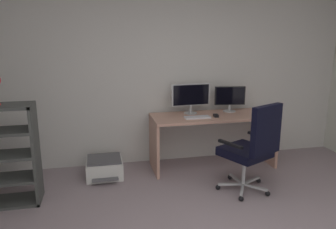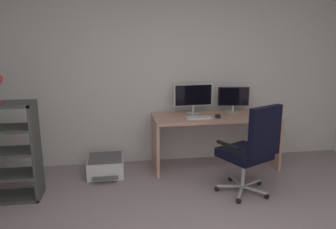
# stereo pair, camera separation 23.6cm
# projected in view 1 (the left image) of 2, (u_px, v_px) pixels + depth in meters

# --- Properties ---
(wall_back) EXTENTS (5.32, 0.10, 2.51)m
(wall_back) POSITION_uv_depth(u_px,v_px,m) (167.00, 75.00, 4.62)
(wall_back) COLOR silver
(wall_back) RESTS_ON ground
(desk) EXTENTS (1.69, 0.63, 0.74)m
(desk) POSITION_uv_depth(u_px,v_px,m) (213.00, 128.00, 4.50)
(desk) COLOR tan
(desk) RESTS_ON ground
(monitor_main) EXTENTS (0.55, 0.18, 0.42)m
(monitor_main) POSITION_uv_depth(u_px,v_px,m) (191.00, 96.00, 4.49)
(monitor_main) COLOR #B2B5B7
(monitor_main) RESTS_ON desk
(monitor_secondary) EXTENTS (0.43, 0.18, 0.36)m
(monitor_secondary) POSITION_uv_depth(u_px,v_px,m) (230.00, 97.00, 4.62)
(monitor_secondary) COLOR #B2B5B7
(monitor_secondary) RESTS_ON desk
(keyboard) EXTENTS (0.34, 0.14, 0.02)m
(keyboard) POSITION_uv_depth(u_px,v_px,m) (197.00, 117.00, 4.29)
(keyboard) COLOR silver
(keyboard) RESTS_ON desk
(computer_mouse) EXTENTS (0.07, 0.11, 0.03)m
(computer_mouse) POSITION_uv_depth(u_px,v_px,m) (216.00, 116.00, 4.35)
(computer_mouse) COLOR black
(computer_mouse) RESTS_ON desk
(office_chair) EXTENTS (0.66, 0.70, 1.08)m
(office_chair) POSITION_uv_depth(u_px,v_px,m) (253.00, 146.00, 3.69)
(office_chair) COLOR #B7BABC
(office_chair) RESTS_ON ground
(printer) EXTENTS (0.46, 0.52, 0.25)m
(printer) POSITION_uv_depth(u_px,v_px,m) (105.00, 167.00, 4.25)
(printer) COLOR silver
(printer) RESTS_ON ground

